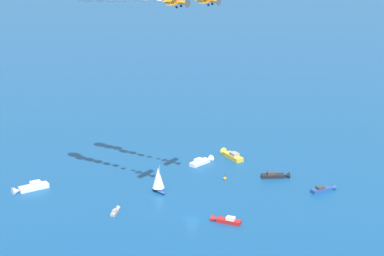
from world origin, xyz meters
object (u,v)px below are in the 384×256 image
(motorboat_offshore, at_px, (277,175))
(motorboat_outer_ring_c, at_px, (203,161))
(motorboat_trailing, at_px, (324,189))
(motorboat_outer_ring_a, at_px, (225,220))
(motorboat_outer_ring_b, at_px, (231,155))
(biplane_wingman, at_px, (177,1))
(marker_buoy, at_px, (225,179))
(biplane_lead, at_px, (209,0))
(motorboat_far_stbd, at_px, (116,211))
(sailboat_far_port, at_px, (158,179))
(motorboat_mid_cluster, at_px, (29,188))

(motorboat_offshore, xyz_separation_m, motorboat_outer_ring_c, (20.12, -17.43, 0.05))
(motorboat_trailing, distance_m, motorboat_outer_ring_a, 37.59)
(motorboat_outer_ring_b, xyz_separation_m, motorboat_outer_ring_c, (10.83, 3.65, -0.10))
(motorboat_outer_ring_b, height_order, biplane_wingman, biplane_wingman)
(motorboat_trailing, height_order, marker_buoy, marker_buoy)
(motorboat_trailing, distance_m, motorboat_outer_ring_c, 43.31)
(motorboat_offshore, height_order, motorboat_outer_ring_a, motorboat_offshore)
(motorboat_outer_ring_b, xyz_separation_m, biplane_lead, (17.91, 40.90, 56.95))
(motorboat_far_stbd, xyz_separation_m, marker_buoy, (-35.68, -17.39, -0.02))
(motorboat_outer_ring_a, relative_size, marker_buoy, 3.76)
(motorboat_outer_ring_a, bearing_deg, motorboat_trailing, -156.95)
(sailboat_far_port, height_order, motorboat_outer_ring_a, sailboat_far_port)
(motorboat_far_stbd, relative_size, motorboat_mid_cluster, 0.48)
(motorboat_offshore, height_order, marker_buoy, motorboat_offshore)
(motorboat_trailing, bearing_deg, biplane_wingman, 19.28)
(motorboat_offshore, bearing_deg, marker_buoy, -5.41)
(motorboat_far_stbd, distance_m, marker_buoy, 39.69)
(motorboat_far_stbd, height_order, marker_buoy, marker_buoy)
(motorboat_outer_ring_b, bearing_deg, marker_buoy, 69.68)
(motorboat_trailing, relative_size, motorboat_mid_cluster, 0.75)
(biplane_lead, bearing_deg, motorboat_trailing, -170.21)
(motorboat_outer_ring_a, xyz_separation_m, motorboat_outer_ring_b, (-14.94, -49.14, 0.21))
(motorboat_mid_cluster, xyz_separation_m, biplane_wingman, (-39.12, 35.02, 57.71))
(motorboat_offshore, bearing_deg, motorboat_outer_ring_a, 49.19)
(biplane_wingman, bearing_deg, motorboat_trailing, -160.72)
(motorboat_mid_cluster, distance_m, motorboat_outer_ring_b, 68.87)
(biplane_wingman, bearing_deg, marker_buoy, -123.21)
(marker_buoy, height_order, biplane_lead, biplane_lead)
(biplane_wingman, bearing_deg, biplane_lead, -134.47)
(sailboat_far_port, xyz_separation_m, motorboat_outer_ring_a, (-14.04, 24.66, -3.21))
(motorboat_trailing, height_order, motorboat_outer_ring_a, motorboat_outer_ring_a)
(motorboat_offshore, bearing_deg, motorboat_outer_ring_c, -40.89)
(motorboat_mid_cluster, bearing_deg, marker_buoy, 176.66)
(motorboat_far_stbd, distance_m, motorboat_mid_cluster, 31.87)
(biplane_wingman, bearing_deg, motorboat_outer_ring_b, -118.63)
(motorboat_trailing, bearing_deg, motorboat_outer_ring_c, -45.27)
(motorboat_offshore, xyz_separation_m, biplane_lead, (27.20, 19.83, 57.09))
(motorboat_trailing, xyz_separation_m, motorboat_outer_ring_a, (34.59, 14.72, 0.00))
(motorboat_trailing, bearing_deg, biplane_lead, 9.79)
(motorboat_outer_ring_c, height_order, biplane_lead, biplane_lead)
(motorboat_mid_cluster, bearing_deg, motorboat_trailing, 168.01)
(motorboat_outer_ring_c, bearing_deg, motorboat_mid_cluster, 12.43)
(motorboat_far_stbd, bearing_deg, biplane_lead, 170.91)
(motorboat_outer_ring_a, relative_size, biplane_lead, 1.22)
(motorboat_trailing, xyz_separation_m, motorboat_mid_cluster, (86.63, -18.40, 0.21))
(motorboat_offshore, bearing_deg, biplane_lead, 36.09)
(sailboat_far_port, bearing_deg, marker_buoy, -167.15)
(sailboat_far_port, relative_size, motorboat_outer_ring_a, 1.06)
(marker_buoy, bearing_deg, motorboat_offshore, 174.59)
(motorboat_mid_cluster, distance_m, biplane_lead, 79.18)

